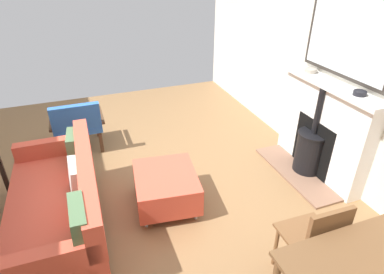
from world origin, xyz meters
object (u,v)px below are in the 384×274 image
Objects in this scene: ottoman at (166,186)px; armchair_accent at (77,123)px; mantel_bowl_near at (311,70)px; dining_chair_near_fireplace at (316,238)px; fireplace at (319,134)px; mantel_bowl_far at (360,93)px; sofa at (61,204)px.

ottoman is 1.07× the size of armchair_accent.
dining_chair_near_fireplace is (1.10, 1.65, -0.67)m from mantel_bowl_near.
dining_chair_near_fireplace reaches higher than armchair_accent.
mantel_bowl_near reaches higher than fireplace.
fireplace is 1.76× the size of ottoman.
fireplace is at bearing -87.86° from mantel_bowl_far.
fireplace is 0.77m from mantel_bowl_far.
ottoman is 0.95× the size of dining_chair_near_fireplace.
dining_chair_near_fireplace is (-1.58, 2.78, 0.08)m from armchair_accent.
fireplace is 3.05m from armchair_accent.
mantel_bowl_near reaches higher than sofa.
sofa is 1.54m from armchair_accent.
fireplace is 10.91× the size of mantel_bowl_far.
mantel_bowl_far is at bearing 90.00° from mantel_bowl_near.
fireplace is at bearing 87.75° from mantel_bowl_near.
mantel_bowl_far is 0.15× the size of dining_chair_near_fireplace.
armchair_accent is (2.68, -1.88, -0.75)m from mantel_bowl_far.
ottoman is at bearing -0.61° from fireplace.
fireplace is at bearing 179.39° from ottoman.
mantel_bowl_far is at bearing 172.95° from sofa.
dining_chair_near_fireplace is (-0.80, 1.31, 0.26)m from ottoman.
sofa is 2.34× the size of armchair_accent.
ottoman is at bearing -58.56° from dining_chair_near_fireplace.
fireplace reaches higher than ottoman.
mantel_bowl_far is at bearing 92.14° from fireplace.
mantel_bowl_far is 3.05m from sofa.
fireplace is 1.68m from dining_chair_near_fireplace.
mantel_bowl_far is 0.16× the size of ottoman.
sofa is at bearing 0.42° from fireplace.
ottoman is 1.56m from dining_chair_near_fireplace.
mantel_bowl_near is 0.18× the size of ottoman.
sofa is 2.22m from dining_chair_near_fireplace.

